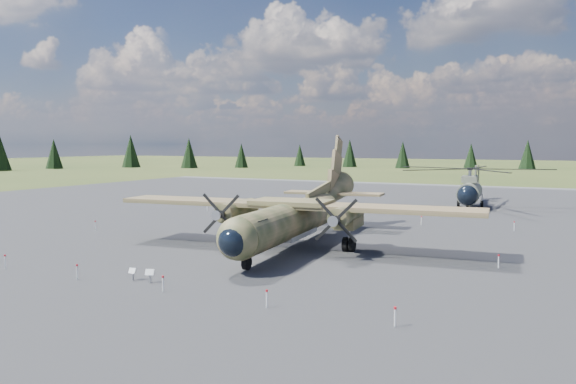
% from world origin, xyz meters
% --- Properties ---
extents(ground, '(500.00, 500.00, 0.00)m').
position_xyz_m(ground, '(0.00, 0.00, 0.00)').
color(ground, '#4F5325').
rests_on(ground, ground).
extents(apron, '(120.00, 120.00, 0.04)m').
position_xyz_m(apron, '(0.00, 10.00, 0.00)').
color(apron, '#5D5E62').
rests_on(apron, ground).
extents(transport_plane, '(26.71, 24.16, 8.79)m').
position_xyz_m(transport_plane, '(2.40, 0.99, 2.52)').
color(transport_plane, '#364022').
rests_on(transport_plane, ground).
extents(helicopter_near, '(20.24, 22.81, 4.74)m').
position_xyz_m(helicopter_near, '(9.66, 32.64, 3.36)').
color(helicopter_near, slate).
rests_on(helicopter_near, ground).
extents(info_placard_left, '(0.45, 0.20, 0.71)m').
position_xyz_m(info_placard_left, '(-1.09, -12.32, 0.47)').
color(info_placard_left, gray).
rests_on(info_placard_left, ground).
extents(info_placard_right, '(0.53, 0.34, 0.77)m').
position_xyz_m(info_placard_right, '(0.15, -12.33, 0.51)').
color(info_placard_right, gray).
rests_on(info_placard_right, ground).
extents(barrier_fence, '(33.12, 29.62, 0.85)m').
position_xyz_m(barrier_fence, '(-0.46, -0.08, 0.51)').
color(barrier_fence, silver).
rests_on(barrier_fence, ground).
extents(treeline, '(301.65, 306.80, 11.00)m').
position_xyz_m(treeline, '(1.67, -11.37, 4.84)').
color(treeline, black).
rests_on(treeline, ground).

